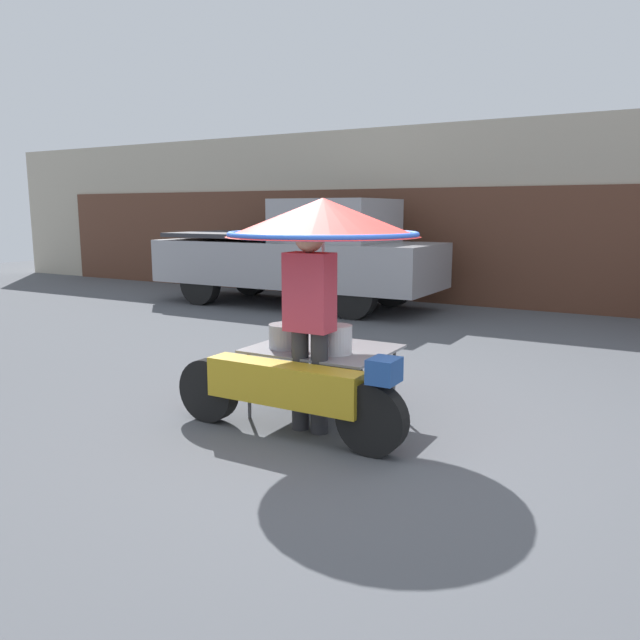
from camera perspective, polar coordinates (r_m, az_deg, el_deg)
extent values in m
plane|color=#4C4F54|center=(5.11, 2.34, -10.40)|extent=(36.00, 36.00, 0.00)
cube|color=#B2A893|center=(12.80, 20.10, 9.02)|extent=(28.00, 2.00, 3.40)
cube|color=#563323|center=(11.80, 19.06, 6.15)|extent=(23.80, 0.06, 2.21)
cylinder|color=black|center=(4.64, 4.77, -9.04)|extent=(0.54, 0.14, 0.54)
cylinder|color=black|center=(5.43, -10.12, -6.31)|extent=(0.54, 0.14, 0.54)
cube|color=#B7931E|center=(4.95, -3.31, -5.87)|extent=(1.35, 0.24, 0.32)
cube|color=#234C93|center=(4.49, 5.89, -4.62)|extent=(0.20, 0.24, 0.18)
cylinder|color=black|center=(5.75, 1.66, -5.53)|extent=(0.49, 0.14, 0.49)
cylinder|color=#515156|center=(4.93, 3.09, -7.59)|extent=(0.03, 0.03, 0.59)
cylinder|color=#515156|center=(5.63, 6.77, -5.41)|extent=(0.03, 0.03, 0.59)
cylinder|color=#515156|center=(5.43, -6.50, -5.96)|extent=(0.03, 0.03, 0.59)
cylinder|color=#515156|center=(6.08, -2.02, -4.19)|extent=(0.03, 0.03, 0.59)
cube|color=gray|center=(5.42, 0.26, -2.63)|extent=(1.18, 0.94, 0.02)
cylinder|color=#B2B2B7|center=(5.34, 0.27, 2.49)|extent=(0.03, 0.03, 0.96)
cone|color=red|center=(5.29, 0.27, 9.37)|extent=(1.65, 1.65, 0.32)
torus|color=blue|center=(5.29, 0.27, 7.84)|extent=(1.61, 1.61, 0.05)
cylinder|color=#939399|center=(5.39, -3.07, -1.47)|extent=(0.31, 0.31, 0.21)
cylinder|color=silver|center=(5.17, 1.49, -1.78)|extent=(0.27, 0.27, 0.24)
cylinder|color=silver|center=(5.60, 0.69, -1.68)|extent=(0.26, 0.26, 0.08)
cylinder|color=#2D2D33|center=(5.11, -1.82, -5.50)|extent=(0.14, 0.14, 0.83)
cylinder|color=#2D2D33|center=(5.02, -0.06, -5.78)|extent=(0.14, 0.14, 0.83)
cube|color=#C13847|center=(4.92, -0.97, 2.55)|extent=(0.38, 0.22, 0.62)
sphere|color=tan|center=(4.88, -0.99, 7.50)|extent=(0.23, 0.23, 0.23)
cylinder|color=black|center=(10.32, 3.05, 2.31)|extent=(0.81, 0.24, 0.81)
cylinder|color=black|center=(11.80, 6.63, 3.22)|extent=(0.81, 0.24, 0.81)
cylinder|color=black|center=(12.14, -10.89, 3.30)|extent=(0.81, 0.24, 0.81)
cylinder|color=black|center=(13.41, -6.34, 4.04)|extent=(0.81, 0.24, 0.81)
cube|color=#939399|center=(11.79, -2.27, 5.25)|extent=(5.45, 1.93, 0.81)
cube|color=#939399|center=(11.31, 1.50, 9.06)|extent=(1.85, 1.77, 0.77)
cube|color=#2D2D33|center=(12.37, -6.61, 7.76)|extent=(2.83, 1.85, 0.08)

